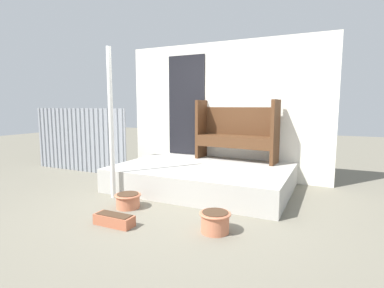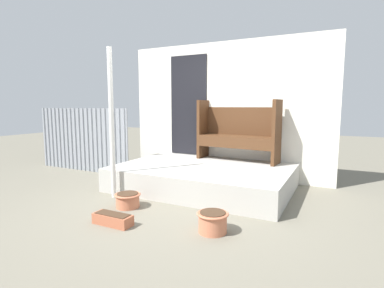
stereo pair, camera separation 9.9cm
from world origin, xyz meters
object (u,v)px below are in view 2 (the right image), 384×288
Objects in this scene: bench at (238,130)px; planter_box_rect at (113,219)px; flower_pot_middle at (213,221)px; flower_pot_left at (128,199)px; support_post at (112,124)px.

bench is 3.13× the size of planter_box_rect.
planter_box_rect is (-1.13, -0.33, -0.06)m from flower_pot_middle.
flower_pot_middle reaches higher than flower_pot_left.
planter_box_rect is at bearing -163.84° from flower_pot_middle.
flower_pot_middle is 1.18m from planter_box_rect.
flower_pot_middle reaches higher than planter_box_rect.
support_post is at bearing -121.52° from bench.
flower_pot_left is at bearing 112.31° from planter_box_rect.
flower_pot_middle is 0.72× the size of planter_box_rect.
flower_pot_left is (-0.88, -2.11, -0.84)m from bench.
support_post is at bearing 130.51° from planter_box_rect.
flower_pot_middle is at bearing -73.01° from bench.
flower_pot_left is 0.74× the size of planter_box_rect.
support_post is 2.16m from flower_pot_middle.
flower_pot_left is 1.39m from flower_pot_middle.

